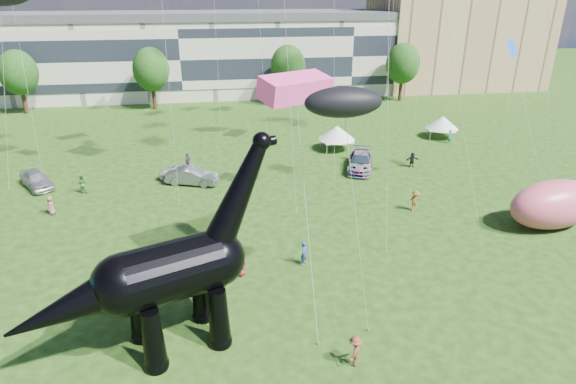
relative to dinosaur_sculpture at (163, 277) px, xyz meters
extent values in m
plane|color=#16330C|center=(6.00, -0.62, -4.16)|extent=(220.00, 220.00, 0.00)
cube|color=beige|center=(-2.00, 61.38, 1.84)|extent=(78.00, 11.00, 12.00)
cube|color=tan|center=(46.00, 64.38, 6.84)|extent=(28.00, 18.00, 22.00)
cylinder|color=#382314|center=(-24.00, 52.38, -2.56)|extent=(0.56, 0.56, 3.20)
ellipsoid|color=#14380F|center=(-24.00, 52.38, 2.16)|extent=(5.20, 5.20, 6.24)
cylinder|color=#382314|center=(-6.00, 52.38, -2.56)|extent=(0.56, 0.56, 3.20)
ellipsoid|color=#14380F|center=(-6.00, 52.38, 2.16)|extent=(5.20, 5.20, 6.24)
cylinder|color=#382314|center=(14.00, 52.38, -2.56)|extent=(0.56, 0.56, 3.20)
ellipsoid|color=#14380F|center=(14.00, 52.38, 2.16)|extent=(5.20, 5.20, 6.24)
cylinder|color=#382314|center=(32.00, 52.38, -2.56)|extent=(0.56, 0.56, 3.20)
ellipsoid|color=#14380F|center=(32.00, 52.38, 2.16)|extent=(5.20, 5.20, 6.24)
cone|color=black|center=(-0.55, -1.54, -2.49)|extent=(1.50, 1.50, 3.34)
sphere|color=black|center=(-0.55, -1.54, -3.96)|extent=(1.23, 1.23, 1.23)
cone|color=black|center=(-1.45, 0.74, -2.49)|extent=(1.50, 1.50, 3.34)
sphere|color=black|center=(-1.45, 0.74, -3.96)|extent=(1.23, 1.23, 1.23)
cone|color=black|center=(2.56, -0.30, -2.49)|extent=(1.50, 1.50, 3.34)
sphere|color=black|center=(2.56, -0.30, -3.96)|extent=(1.23, 1.23, 1.23)
cone|color=black|center=(1.65, 1.98, -2.49)|extent=(1.50, 1.50, 3.34)
sphere|color=black|center=(1.65, 1.98, -3.96)|extent=(1.23, 1.23, 1.23)
cylinder|color=black|center=(0.45, 0.18, 0.19)|extent=(5.46, 4.52, 3.01)
sphere|color=black|center=(-1.73, -0.69, 0.19)|extent=(3.01, 3.01, 3.01)
sphere|color=black|center=(2.62, 1.04, 0.19)|extent=(2.90, 2.90, 2.90)
cone|color=black|center=(3.89, 1.54, 3.41)|extent=(4.52, 3.10, 5.90)
sphere|color=black|center=(5.15, 2.05, 5.97)|extent=(0.94, 0.94, 0.94)
cylinder|color=black|center=(5.46, 2.17, 5.92)|extent=(0.91, 0.74, 0.49)
cone|color=black|center=(-3.86, -1.53, -0.18)|extent=(6.34, 4.35, 3.27)
imported|color=silver|center=(-13.59, 23.16, -3.36)|extent=(4.18, 4.92, 1.59)
imported|color=slate|center=(0.40, 21.92, -3.37)|extent=(5.06, 3.01, 1.58)
imported|color=silver|center=(-0.19, 22.93, -3.49)|extent=(5.29, 3.97, 1.34)
imported|color=#595960|center=(16.93, 23.27, -3.32)|extent=(4.07, 6.21, 1.67)
cube|color=silver|center=(16.07, 29.74, -2.99)|extent=(3.27, 3.27, 0.13)
cone|color=silver|center=(16.07, 29.74, -2.14)|extent=(4.14, 4.14, 1.59)
cylinder|color=#999999|center=(14.64, 28.22, -3.57)|extent=(0.06, 0.06, 1.16)
cylinder|color=#999999|center=(17.60, 28.30, -3.57)|extent=(0.06, 0.06, 1.16)
cylinder|color=#999999|center=(14.55, 31.18, -3.57)|extent=(0.06, 0.06, 1.16)
cylinder|color=#999999|center=(17.51, 31.27, -3.57)|extent=(0.06, 0.06, 1.16)
cube|color=silver|center=(29.73, 32.40, -3.06)|extent=(3.83, 3.83, 0.12)
cone|color=silver|center=(29.73, 32.40, -2.25)|extent=(4.85, 4.85, 1.50)
cylinder|color=#999999|center=(27.94, 31.54, -3.61)|extent=(0.06, 0.06, 1.10)
cylinder|color=#999999|center=(30.59, 30.61, -3.61)|extent=(0.06, 0.06, 1.10)
cylinder|color=#999999|center=(28.87, 34.18, -3.61)|extent=(0.06, 0.06, 1.10)
cylinder|color=#999999|center=(31.51, 33.26, -3.61)|extent=(0.06, 0.06, 1.10)
ellipsoid|color=#CE5069|center=(27.88, 9.20, -2.28)|extent=(7.99, 4.83, 3.76)
imported|color=#955A4A|center=(-10.59, 17.08, -3.35)|extent=(0.52, 0.79, 1.60)
imported|color=brown|center=(18.60, 13.33, -3.25)|extent=(1.19, 0.70, 1.81)
imported|color=#552C63|center=(-0.12, 25.93, -3.31)|extent=(0.80, 1.07, 1.69)
imported|color=#3F7F33|center=(-9.15, 21.30, -3.29)|extent=(0.94, 0.79, 1.72)
imported|color=brown|center=(9.00, -2.78, -3.32)|extent=(1.17, 1.23, 1.67)
imported|color=navy|center=(8.22, 6.62, -3.30)|extent=(0.65, 0.74, 1.72)
imported|color=black|center=(22.35, 23.21, -3.38)|extent=(1.46, 0.51, 1.56)
imported|color=#2D716A|center=(29.68, 30.17, -3.34)|extent=(0.69, 0.58, 1.62)
imported|color=maroon|center=(3.95, 5.96, -3.23)|extent=(1.05, 0.87, 1.85)
plane|color=blue|center=(27.36, 17.33, 8.17)|extent=(1.54, 1.23, 1.31)
cube|color=#DE3D8C|center=(7.48, 6.23, 7.67)|extent=(4.49, 3.64, 1.58)
ellipsoid|color=black|center=(9.06, 1.69, 7.84)|extent=(3.77, 4.00, 1.48)
camera|label=1|loc=(3.09, -20.35, 13.04)|focal=30.00mm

